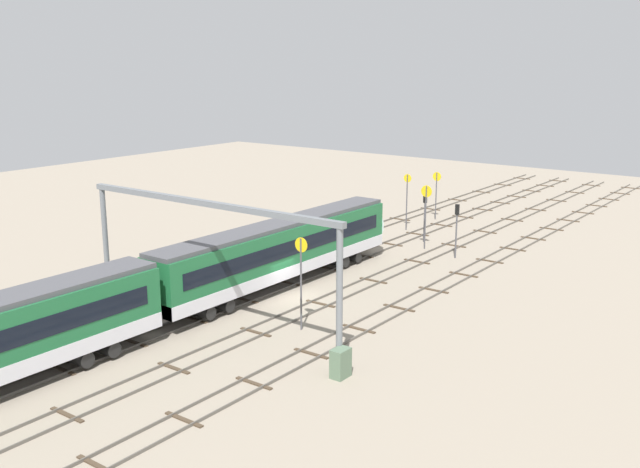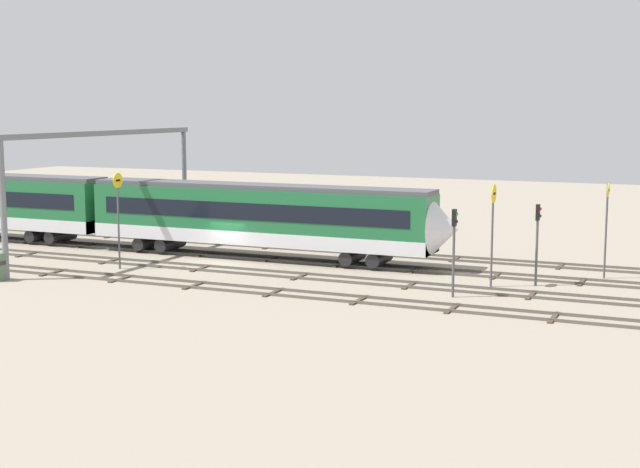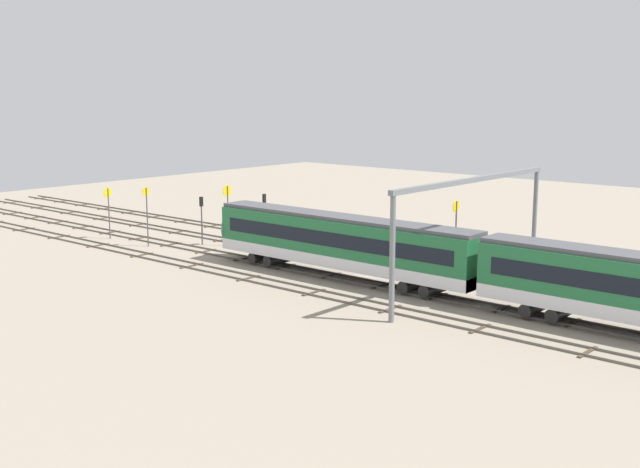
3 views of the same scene
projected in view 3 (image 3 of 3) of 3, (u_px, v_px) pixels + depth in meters
The scene contains 13 objects.
ground_plane at pixel (374, 276), 62.84m from camera, with size 145.10×145.10×0.00m, color gray.
track_near_foreground at pixel (425, 260), 68.24m from camera, with size 129.10×2.40×0.16m.
track_second_near at pixel (392, 270), 64.63m from camera, with size 129.10×2.40×0.16m.
track_with_train at pixel (355, 280), 61.02m from camera, with size 129.10×2.40×0.16m.
track_second_far at pixel (314, 292), 57.41m from camera, with size 129.10×2.40×0.16m.
overhead_gantry at pixel (474, 205), 56.34m from camera, with size 0.40×20.23×8.42m.
speed_sign_near_foreground at pixel (456, 227), 62.42m from camera, with size 0.14×0.93×5.98m.
speed_sign_mid_trackside at pixel (228, 206), 74.25m from camera, with size 0.14×1.05×5.77m.
speed_sign_far_trackside at pixel (109, 205), 78.06m from camera, with size 0.14×0.95×5.07m.
speed_sign_distant_end at pixel (147, 210), 74.06m from camera, with size 0.14×0.82×5.61m.
signal_light_trackside_approach at pixel (264, 211), 76.31m from camera, with size 0.31×0.32×4.70m.
signal_light_trackside_departure at pixel (201, 214), 74.87m from camera, with size 0.31×0.32×4.61m.
relay_cabinet at pixel (540, 260), 64.67m from camera, with size 1.10×0.74×1.61m.
Camera 3 is at (-36.82, 49.14, 14.40)m, focal length 44.54 mm.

